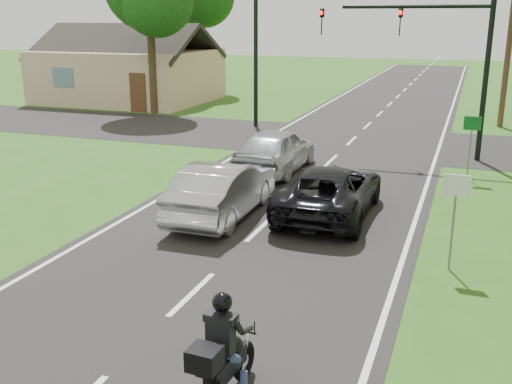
% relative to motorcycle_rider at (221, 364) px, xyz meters
% --- Properties ---
extents(ground, '(140.00, 140.00, 0.00)m').
position_rel_motorcycle_rider_xyz_m(ground, '(-1.94, 3.07, -0.69)').
color(ground, '#295618').
rests_on(ground, ground).
extents(road, '(8.00, 100.00, 0.01)m').
position_rel_motorcycle_rider_xyz_m(road, '(-1.94, 13.07, -0.68)').
color(road, black).
rests_on(road, ground).
extents(cross_road, '(60.00, 7.00, 0.01)m').
position_rel_motorcycle_rider_xyz_m(cross_road, '(-1.94, 19.07, -0.68)').
color(cross_road, black).
rests_on(cross_road, ground).
extents(motorcycle_rider, '(0.58, 2.03, 1.75)m').
position_rel_motorcycle_rider_xyz_m(motorcycle_rider, '(0.00, 0.00, 0.00)').
color(motorcycle_rider, black).
rests_on(motorcycle_rider, ground).
extents(dark_suv, '(2.32, 4.94, 1.37)m').
position_rel_motorcycle_rider_xyz_m(dark_suv, '(-0.53, 8.81, 0.01)').
color(dark_suv, black).
rests_on(dark_suv, road).
extents(silver_sedan, '(1.69, 4.61, 1.51)m').
position_rel_motorcycle_rider_xyz_m(silver_sedan, '(-3.24, 7.69, 0.08)').
color(silver_sedan, '#B5B6BB').
rests_on(silver_sedan, road).
extents(silver_suv, '(1.93, 4.65, 1.58)m').
position_rel_motorcycle_rider_xyz_m(silver_suv, '(-3.40, 12.79, 0.11)').
color(silver_suv, '#ABAEB3').
rests_on(silver_suv, road).
extents(traffic_signal, '(6.38, 0.44, 6.00)m').
position_rel_motorcycle_rider_xyz_m(traffic_signal, '(1.40, 17.06, 3.45)').
color(traffic_signal, black).
rests_on(traffic_signal, ground).
extents(signal_pole_far, '(0.20, 0.20, 6.00)m').
position_rel_motorcycle_rider_xyz_m(signal_pole_far, '(-7.14, 21.07, 2.31)').
color(signal_pole_far, black).
rests_on(signal_pole_far, ground).
extents(utility_pole_far, '(1.60, 0.28, 10.00)m').
position_rel_motorcycle_rider_xyz_m(utility_pole_far, '(4.26, 25.07, 4.40)').
color(utility_pole_far, brown).
rests_on(utility_pole_far, ground).
extents(sign_white, '(0.55, 0.07, 2.12)m').
position_rel_motorcycle_rider_xyz_m(sign_white, '(2.76, 6.05, 0.91)').
color(sign_white, slate).
rests_on(sign_white, ground).
extents(sign_green, '(0.55, 0.07, 2.12)m').
position_rel_motorcycle_rider_xyz_m(sign_green, '(2.96, 14.05, 0.91)').
color(sign_green, slate).
rests_on(sign_green, ground).
extents(house, '(10.20, 8.00, 4.84)m').
position_rel_motorcycle_rider_xyz_m(house, '(-17.94, 27.07, 1.08)').
color(house, '#C7B08A').
rests_on(house, ground).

